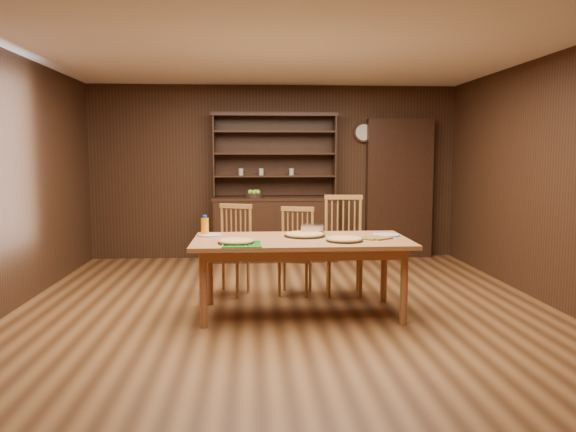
{
  "coord_description": "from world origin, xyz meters",
  "views": [
    {
      "loc": [
        -0.34,
        -5.51,
        1.56
      ],
      "look_at": [
        0.04,
        0.4,
        0.92
      ],
      "focal_mm": 35.0,
      "sensor_mm": 36.0,
      "label": 1
    }
  ],
  "objects": [
    {
      "name": "fruit_bowl",
      "position": [
        -0.31,
        2.69,
        0.98
      ],
      "size": [
        0.28,
        0.28,
        0.12
      ],
      "color": "black",
      "rests_on": "china_hutch"
    },
    {
      "name": "chair_left",
      "position": [
        -0.56,
        0.77,
        0.53
      ],
      "size": [
        0.54,
        0.53,
        1.01
      ],
      "rotation": [
        0.0,
        0.0,
        -0.41
      ],
      "color": "#A66E38",
      "rests_on": "floor"
    },
    {
      "name": "doorway",
      "position": [
        1.9,
        2.9,
        1.05
      ],
      "size": [
        1.0,
        0.18,
        2.1
      ],
      "primitive_type": "cube",
      "color": "black",
      "rests_on": "floor"
    },
    {
      "name": "room_shell",
      "position": [
        0.0,
        0.0,
        1.58
      ],
      "size": [
        6.0,
        6.0,
        6.0
      ],
      "color": "white",
      "rests_on": "floor"
    },
    {
      "name": "chair_right",
      "position": [
        0.69,
        0.7,
        0.59
      ],
      "size": [
        0.49,
        0.47,
        1.11
      ],
      "rotation": [
        0.0,
        0.0,
        -0.1
      ],
      "color": "#A66E38",
      "rests_on": "floor"
    },
    {
      "name": "plate_left",
      "position": [
        -0.76,
        0.12,
        0.76
      ],
      "size": [
        0.26,
        0.26,
        0.02
      ],
      "color": "silver",
      "rests_on": "dining_table"
    },
    {
      "name": "chair_center",
      "position": [
        0.16,
        0.74,
        0.51
      ],
      "size": [
        0.48,
        0.47,
        0.97
      ],
      "rotation": [
        0.0,
        0.0,
        -0.25
      ],
      "color": "#A66E38",
      "rests_on": "floor"
    },
    {
      "name": "foil_dish",
      "position": [
        0.28,
        0.23,
        0.8
      ],
      "size": [
        0.25,
        0.19,
        0.09
      ],
      "primitive_type": "cube",
      "rotation": [
        0.0,
        0.0,
        -0.11
      ],
      "color": "silver",
      "rests_on": "dining_table"
    },
    {
      "name": "pot_holder_a",
      "position": [
        0.88,
        -0.18,
        0.76
      ],
      "size": [
        0.28,
        0.28,
        0.02
      ],
      "primitive_type": "cube",
      "rotation": [
        0.0,
        0.0,
        0.6
      ],
      "color": "#B22514",
      "rests_on": "dining_table"
    },
    {
      "name": "cooling_rack",
      "position": [
        -0.43,
        -0.47,
        0.76
      ],
      "size": [
        0.38,
        0.38,
        0.02
      ],
      "primitive_type": null,
      "rotation": [
        0.0,
        0.0,
        0.12
      ],
      "color": "green",
      "rests_on": "dining_table"
    },
    {
      "name": "pot_holder_b",
      "position": [
        0.8,
        -0.19,
        0.76
      ],
      "size": [
        0.25,
        0.25,
        0.01
      ],
      "primitive_type": "cube",
      "rotation": [
        0.0,
        0.0,
        -0.7
      ],
      "color": "#B22514",
      "rests_on": "dining_table"
    },
    {
      "name": "pizza_right",
      "position": [
        0.53,
        -0.32,
        0.77
      ],
      "size": [
        0.35,
        0.35,
        0.04
      ],
      "color": "black",
      "rests_on": "dining_table"
    },
    {
      "name": "plate_right",
      "position": [
        1.0,
        0.02,
        0.76
      ],
      "size": [
        0.29,
        0.29,
        0.02
      ],
      "color": "silver",
      "rests_on": "dining_table"
    },
    {
      "name": "pizza_center",
      "position": [
        0.18,
        0.02,
        0.77
      ],
      "size": [
        0.41,
        0.41,
        0.04
      ],
      "color": "black",
      "rests_on": "dining_table"
    },
    {
      "name": "pizza_left",
      "position": [
        -0.49,
        -0.38,
        0.77
      ],
      "size": [
        0.34,
        0.34,
        0.04
      ],
      "color": "black",
      "rests_on": "dining_table"
    },
    {
      "name": "china_hutch",
      "position": [
        -0.0,
        2.75,
        0.6
      ],
      "size": [
        1.84,
        0.52,
        2.17
      ],
      "color": "black",
      "rests_on": "floor"
    },
    {
      "name": "juice_bottle",
      "position": [
        -0.82,
        0.15,
        0.84
      ],
      "size": [
        0.08,
        0.08,
        0.21
      ],
      "color": "orange",
      "rests_on": "dining_table"
    },
    {
      "name": "wall_clock",
      "position": [
        1.35,
        2.96,
        1.9
      ],
      "size": [
        0.3,
        0.05,
        0.3
      ],
      "color": "black",
      "rests_on": "room_shell"
    },
    {
      "name": "dining_table",
      "position": [
        0.14,
        -0.13,
        0.68
      ],
      "size": [
        2.09,
        1.05,
        0.75
      ],
      "color": "#A7643A",
      "rests_on": "floor"
    },
    {
      "name": "floor",
      "position": [
        0.0,
        0.0,
        0.0
      ],
      "size": [
        6.0,
        6.0,
        0.0
      ],
      "primitive_type": "plane",
      "color": "brown",
      "rests_on": "ground"
    }
  ]
}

